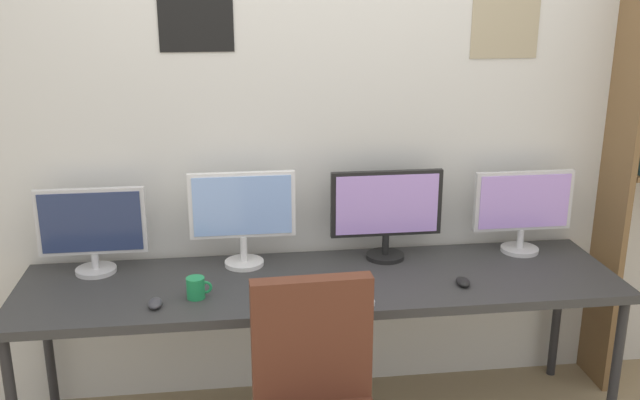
{
  "coord_description": "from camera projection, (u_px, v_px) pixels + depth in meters",
  "views": [
    {
      "loc": [
        -0.38,
        -2.26,
        2.0
      ],
      "look_at": [
        0.0,
        0.65,
        1.09
      ],
      "focal_mm": 40.0,
      "sensor_mm": 36.0,
      "label": 1
    }
  ],
  "objects": [
    {
      "name": "monitor_far_right",
      "position": [
        523.0,
        207.0,
        3.39
      ],
      "size": [
        0.48,
        0.18,
        0.4
      ],
      "color": "silver",
      "rests_on": "desk"
    },
    {
      "name": "monitor_center_left",
      "position": [
        243.0,
        212.0,
        3.22
      ],
      "size": [
        0.48,
        0.18,
        0.44
      ],
      "color": "silver",
      "rests_on": "desk"
    },
    {
      "name": "keyboard_main",
      "position": [
        329.0,
        299.0,
        2.91
      ],
      "size": [
        0.36,
        0.13,
        0.02
      ],
      "primitive_type": "cube",
      "color": "silver",
      "rests_on": "desk"
    },
    {
      "name": "mouse_right_side",
      "position": [
        155.0,
        303.0,
        2.86
      ],
      "size": [
        0.06,
        0.1,
        0.03
      ],
      "primitive_type": "ellipsoid",
      "color": "#38383D",
      "rests_on": "desk"
    },
    {
      "name": "monitor_center_right",
      "position": [
        386.0,
        210.0,
        3.3
      ],
      "size": [
        0.52,
        0.18,
        0.42
      ],
      "color": "black",
      "rests_on": "desk"
    },
    {
      "name": "wall_back",
      "position": [
        310.0,
        134.0,
        3.36
      ],
      "size": [
        5.03,
        0.11,
        2.6
      ],
      "color": "silver",
      "rests_on": "ground_plane"
    },
    {
      "name": "coffee_mug",
      "position": [
        196.0,
        288.0,
        2.94
      ],
      "size": [
        0.11,
        0.08,
        0.09
      ],
      "color": "#1E8C4C",
      "rests_on": "desk"
    },
    {
      "name": "mouse_left_side",
      "position": [
        463.0,
        282.0,
        3.07
      ],
      "size": [
        0.06,
        0.1,
        0.03
      ],
      "primitive_type": "ellipsoid",
      "color": "black",
      "rests_on": "desk"
    },
    {
      "name": "desk",
      "position": [
        321.0,
        289.0,
        3.15
      ],
      "size": [
        2.63,
        0.68,
        0.74
      ],
      "color": "#333333",
      "rests_on": "ground_plane"
    },
    {
      "name": "monitor_far_left",
      "position": [
        92.0,
        228.0,
        3.15
      ],
      "size": [
        0.47,
        0.18,
        0.39
      ],
      "color": "silver",
      "rests_on": "desk"
    }
  ]
}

